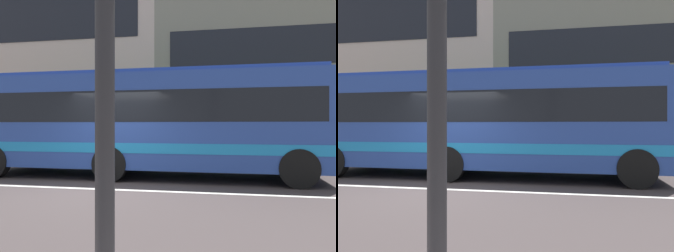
% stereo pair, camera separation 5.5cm
% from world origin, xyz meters
% --- Properties ---
extents(ground_plane, '(160.00, 160.00, 0.00)m').
position_xyz_m(ground_plane, '(0.00, 0.00, 0.00)').
color(ground_plane, '#453C3B').
extents(lane_centre_line, '(60.00, 0.16, 0.01)m').
position_xyz_m(lane_centre_line, '(0.00, 0.00, 0.00)').
color(lane_centre_line, silver).
rests_on(lane_centre_line, ground_plane).
extents(hedge_row_far, '(23.63, 1.10, 0.97)m').
position_xyz_m(hedge_row_far, '(2.18, 5.83, 0.48)').
color(hedge_row_far, '#1F5622').
rests_on(hedge_row_far, ground_plane).
extents(apartment_block_left, '(23.44, 9.74, 13.64)m').
position_xyz_m(apartment_block_left, '(-12.65, 14.79, 6.82)').
color(apartment_block_left, '#C0ADA2').
rests_on(apartment_block_left, ground_plane).
extents(transit_bus, '(10.79, 2.80, 3.19)m').
position_xyz_m(transit_bus, '(0.50, 2.26, 1.76)').
color(transit_bus, '#25428F').
rests_on(transit_bus, ground_plane).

